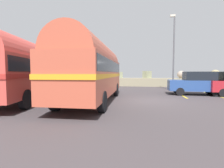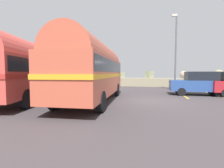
{
  "view_description": "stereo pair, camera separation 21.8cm",
  "coord_description": "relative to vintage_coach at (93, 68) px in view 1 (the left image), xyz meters",
  "views": [
    {
      "loc": [
        -0.54,
        -10.49,
        1.76
      ],
      "look_at": [
        -2.22,
        -1.0,
        1.12
      ],
      "focal_mm": 26.08,
      "sensor_mm": 36.0,
      "label": 1
    },
    {
      "loc": [
        -0.32,
        -10.45,
        1.76
      ],
      "look_at": [
        -2.22,
        -1.0,
        1.12
      ],
      "focal_mm": 26.08,
      "sensor_mm": 36.0,
      "label": 2
    }
  ],
  "objects": [
    {
      "name": "breakwater",
      "position": [
        3.44,
        12.79,
        -1.37
      ],
      "size": [
        31.36,
        1.89,
        2.45
      ],
      "color": "gray",
      "rests_on": "ground"
    },
    {
      "name": "ground",
      "position": [
        3.39,
        0.98,
        -2.04
      ],
      "size": [
        32.0,
        26.0,
        0.02
      ],
      "color": "#40393B"
    },
    {
      "name": "second_coach",
      "position": [
        -4.2,
        -0.28,
        0.0
      ],
      "size": [
        4.12,
        8.89,
        3.7
      ],
      "rotation": [
        0.0,
        0.0,
        0.2
      ],
      "color": "black",
      "rests_on": "ground"
    },
    {
      "name": "lamp_post",
      "position": [
        5.89,
        6.83,
        1.88
      ],
      "size": [
        0.57,
        0.81,
        7.04
      ],
      "color": "#5B5B60",
      "rests_on": "ground"
    },
    {
      "name": "parked_car_nearest",
      "position": [
        7.24,
        4.46,
        -1.08
      ],
      "size": [
        4.16,
        1.86,
        1.86
      ],
      "rotation": [
        0.0,
        0.0,
        1.53
      ],
      "color": "black",
      "rests_on": "ground"
    },
    {
      "name": "vintage_coach",
      "position": [
        0.0,
        0.0,
        0.0
      ],
      "size": [
        2.74,
        8.67,
        3.7
      ],
      "rotation": [
        0.0,
        0.0,
        0.03
      ],
      "color": "black",
      "rests_on": "ground"
    }
  ]
}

